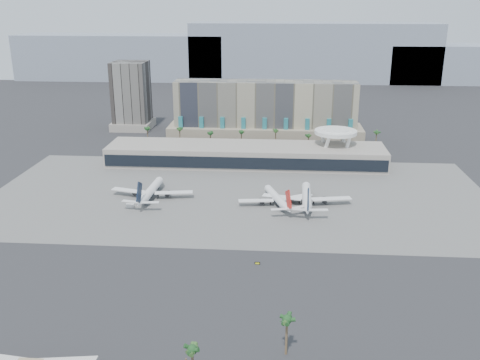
# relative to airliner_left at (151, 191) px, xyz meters

# --- Properties ---
(ground) EXTENTS (900.00, 900.00, 0.00)m
(ground) POSITION_rel_airliner_left_xyz_m (44.95, -47.09, -3.89)
(ground) COLOR #232326
(ground) RESTS_ON ground
(apron_pad) EXTENTS (260.00, 130.00, 0.06)m
(apron_pad) POSITION_rel_airliner_left_xyz_m (44.95, 7.91, -3.86)
(apron_pad) COLOR #5B5B59
(apron_pad) RESTS_ON ground
(mountain_ridge) EXTENTS (680.00, 60.00, 70.00)m
(mountain_ridge) POSITION_rel_airliner_left_xyz_m (72.83, 422.91, 26.00)
(mountain_ridge) COLOR gray
(mountain_ridge) RESTS_ON ground
(hotel) EXTENTS (140.00, 30.00, 42.00)m
(hotel) POSITION_rel_airliner_left_xyz_m (54.95, 127.33, 12.92)
(hotel) COLOR tan
(hotel) RESTS_ON ground
(office_tower) EXTENTS (30.00, 30.00, 52.00)m
(office_tower) POSITION_rel_airliner_left_xyz_m (-50.05, 152.91, 19.05)
(office_tower) COLOR black
(office_tower) RESTS_ON ground
(terminal) EXTENTS (170.00, 32.50, 14.50)m
(terminal) POSITION_rel_airliner_left_xyz_m (44.95, 62.75, 2.63)
(terminal) COLOR gray
(terminal) RESTS_ON ground
(saucer_structure) EXTENTS (26.00, 26.00, 21.89)m
(saucer_structure) POSITION_rel_airliner_left_xyz_m (99.95, 68.91, 14.56)
(saucer_structure) COLOR white
(saucer_structure) RESTS_ON ground
(palm_row) EXTENTS (157.80, 2.80, 13.10)m
(palm_row) POSITION_rel_airliner_left_xyz_m (51.95, 97.91, 6.61)
(palm_row) COLOR brown
(palm_row) RESTS_ON ground
(airliner_left) EXTENTS (43.35, 44.69, 15.42)m
(airliner_left) POSITION_rel_airliner_left_xyz_m (0.00, 0.00, 0.00)
(airliner_left) COLOR white
(airliner_left) RESTS_ON ground
(airliner_centre) EXTENTS (37.39, 38.67, 13.86)m
(airliner_centre) POSITION_rel_airliner_left_xyz_m (64.83, -4.63, -0.39)
(airliner_centre) COLOR white
(airliner_centre) RESTS_ON ground
(airliner_right) EXTENTS (44.80, 46.12, 15.92)m
(airliner_right) POSITION_rel_airliner_left_xyz_m (79.65, -3.70, 0.13)
(airliner_right) COLOR white
(airliner_right) RESTS_ON ground
(service_vehicle_a) EXTENTS (3.94, 2.10, 1.87)m
(service_vehicle_a) POSITION_rel_airliner_left_xyz_m (-7.34, -13.95, -2.95)
(service_vehicle_a) COLOR silver
(service_vehicle_a) RESTS_ON ground
(service_vehicle_b) EXTENTS (3.44, 2.70, 1.55)m
(service_vehicle_b) POSITION_rel_airliner_left_xyz_m (67.70, -8.28, -3.11)
(service_vehicle_b) COLOR white
(service_vehicle_b) RESTS_ON ground
(taxiway_sign) EXTENTS (2.14, 0.43, 0.97)m
(taxiway_sign) POSITION_rel_airliner_left_xyz_m (57.85, -68.78, -3.41)
(taxiway_sign) COLOR black
(taxiway_sign) RESTS_ON ground
(near_palm_a) EXTENTS (6.00, 6.00, 11.17)m
(near_palm_a) POSITION_rel_airliner_left_xyz_m (43.37, -136.34, 4.46)
(near_palm_a) COLOR brown
(near_palm_a) RESTS_ON ground
(near_palm_b) EXTENTS (6.00, 6.00, 13.04)m
(near_palm_b) POSITION_rel_airliner_left_xyz_m (68.46, -123.29, 6.29)
(near_palm_b) COLOR brown
(near_palm_b) RESTS_ON ground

